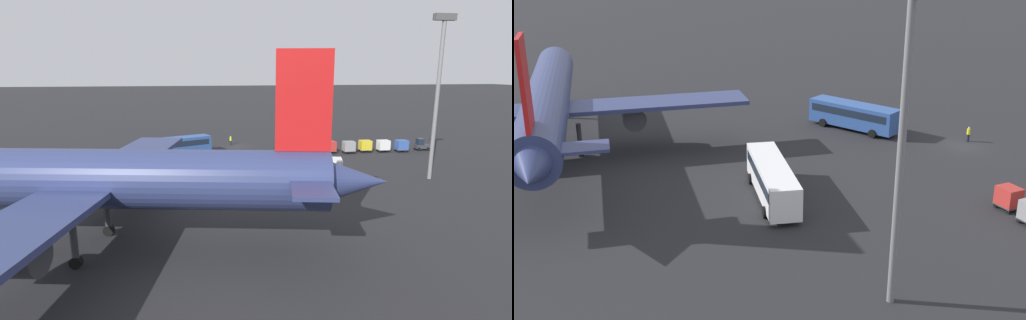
# 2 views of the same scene
# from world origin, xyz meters

# --- Properties ---
(ground_plane) EXTENTS (600.00, 600.00, 0.00)m
(ground_plane) POSITION_xyz_m (0.00, 0.00, 0.00)
(ground_plane) COLOR #232326
(airplane) EXTENTS (48.41, 42.11, 15.43)m
(airplane) POSITION_xyz_m (17.87, 41.53, 5.79)
(airplane) COLOR navy
(airplane) RESTS_ON ground
(shuttle_bus_near) EXTENTS (11.57, 7.07, 3.21)m
(shuttle_bus_near) POSITION_xyz_m (10.99, 7.37, 1.92)
(shuttle_bus_near) COLOR #2D5199
(shuttle_bus_near) RESTS_ON ground
(shuttle_bus_far) EXTENTS (12.84, 6.09, 3.31)m
(shuttle_bus_far) POSITION_xyz_m (-3.54, 25.76, 1.98)
(shuttle_bus_far) COLOR white
(shuttle_bus_far) RESTS_ON ground
(baggage_tug) EXTENTS (2.47, 1.76, 2.10)m
(baggage_tug) POSITION_xyz_m (-31.85, 8.67, 0.94)
(baggage_tug) COLOR #333338
(baggage_tug) RESTS_ON ground
(worker_person) EXTENTS (0.38, 0.38, 1.74)m
(worker_person) POSITION_xyz_m (1.16, -1.76, 0.87)
(worker_person) COLOR #1E1E2D
(worker_person) RESTS_ON ground
(cargo_cart_blue) EXTENTS (2.02, 1.71, 2.06)m
(cargo_cart_blue) POSITION_xyz_m (-27.60, 9.52, 1.19)
(cargo_cart_blue) COLOR #38383D
(cargo_cart_blue) RESTS_ON ground
(cargo_cart_white) EXTENTS (2.02, 1.71, 2.06)m
(cargo_cart_white) POSITION_xyz_m (-24.41, 9.09, 1.19)
(cargo_cart_white) COLOR #38383D
(cargo_cart_white) RESTS_ON ground
(cargo_cart_yellow) EXTENTS (2.02, 1.71, 2.06)m
(cargo_cart_yellow) POSITION_xyz_m (-21.23, 8.72, 1.19)
(cargo_cart_yellow) COLOR #38383D
(cargo_cart_yellow) RESTS_ON ground
(cargo_cart_grey) EXTENTS (2.02, 1.71, 2.06)m
(cargo_cart_grey) POSITION_xyz_m (-18.04, 9.16, 1.19)
(cargo_cart_grey) COLOR #38383D
(cargo_cart_grey) RESTS_ON ground
(cargo_cart_red) EXTENTS (2.02, 1.71, 2.06)m
(cargo_cart_red) POSITION_xyz_m (-14.85, 8.58, 1.19)
(cargo_cart_red) COLOR #38383D
(cargo_cart_red) RESTS_ON ground
(light_pole) EXTENTS (2.80, 0.70, 20.62)m
(light_pole) POSITION_xyz_m (-22.18, 26.51, 12.39)
(light_pole) COLOR slate
(light_pole) RESTS_ON ground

